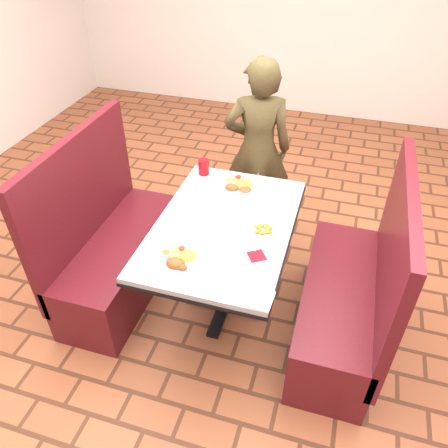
{
  "coord_description": "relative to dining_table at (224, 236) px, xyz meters",
  "views": [
    {
      "loc": [
        0.6,
        -1.97,
        2.37
      ],
      "look_at": [
        0.0,
        0.0,
        0.75
      ],
      "focal_mm": 35.0,
      "sensor_mm": 36.0,
      "label": 1
    }
  ],
  "objects": [
    {
      "name": "paper_napkin",
      "position": [
        0.31,
        -0.53,
        0.1
      ],
      "size": [
        0.19,
        0.15,
        0.01
      ],
      "primitive_type": "cube",
      "rotation": [
        0.0,
        0.0,
        -0.05
      ],
      "color": "white",
      "rests_on": "dining_table"
    },
    {
      "name": "lettuce_shreds",
      "position": [
        0.04,
        0.06,
        0.1
      ],
      "size": [
        0.28,
        0.32,
        0.0
      ],
      "primitive_type": null,
      "color": "#85C74F",
      "rests_on": "dining_table"
    },
    {
      "name": "near_dinner_plate",
      "position": [
        -0.13,
        -0.38,
        0.12
      ],
      "size": [
        0.25,
        0.25,
        0.08
      ],
      "rotation": [
        0.0,
        0.0,
        -0.24
      ],
      "color": "white",
      "rests_on": "dining_table"
    },
    {
      "name": "dining_table",
      "position": [
        0.0,
        0.0,
        0.0
      ],
      "size": [
        0.81,
        1.21,
        0.75
      ],
      "color": "#A7A9AB",
      "rests_on": "ground"
    },
    {
      "name": "diner_person",
      "position": [
        -0.03,
        1.01,
        0.07
      ],
      "size": [
        0.6,
        0.48,
        1.44
      ],
      "primitive_type": "imported",
      "rotation": [
        0.0,
        0.0,
        3.42
      ],
      "color": "brown",
      "rests_on": "ground"
    },
    {
      "name": "far_dinner_plate",
      "position": [
        -0.02,
        0.41,
        0.12
      ],
      "size": [
        0.28,
        0.28,
        0.07
      ],
      "rotation": [
        0.0,
        0.0,
        0.27
      ],
      "color": "white",
      "rests_on": "dining_table"
    },
    {
      "name": "plantain_plate",
      "position": [
        0.24,
        -0.0,
        0.11
      ],
      "size": [
        0.17,
        0.17,
        0.03
      ],
      "rotation": [
        0.0,
        0.0,
        0.24
      ],
      "color": "white",
      "rests_on": "dining_table"
    },
    {
      "name": "knife_utensil",
      "position": [
        -0.05,
        -0.37,
        0.11
      ],
      "size": [
        0.03,
        0.15,
        0.0
      ],
      "primitive_type": "cube",
      "rotation": [
        0.0,
        0.0,
        0.13
      ],
      "color": "silver",
      "rests_on": "dining_table"
    },
    {
      "name": "room",
      "position": [
        0.0,
        0.0,
        1.26
      ],
      "size": [
        7.0,
        7.04,
        2.82
      ],
      "color": "#9E5533",
      "rests_on": "ground"
    },
    {
      "name": "maroon_napkin",
      "position": [
        0.26,
        -0.22,
        0.1
      ],
      "size": [
        0.13,
        0.13,
        0.0
      ],
      "primitive_type": "cube",
      "rotation": [
        0.0,
        0.0,
        0.58
      ],
      "color": "maroon",
      "rests_on": "dining_table"
    },
    {
      "name": "red_tumbler",
      "position": [
        -0.3,
        0.51,
        0.15
      ],
      "size": [
        0.07,
        0.07,
        0.11
      ],
      "primitive_type": "cylinder",
      "color": "red",
      "rests_on": "dining_table"
    },
    {
      "name": "booth_bench_right",
      "position": [
        0.8,
        0.0,
        -0.32
      ],
      "size": [
        0.47,
        1.2,
        1.17
      ],
      "color": "#5A141C",
      "rests_on": "ground"
    },
    {
      "name": "spoon_utensil",
      "position": [
        0.21,
        -0.13,
        0.1
      ],
      "size": [
        0.05,
        0.12,
        0.0
      ],
      "primitive_type": "cube",
      "rotation": [
        0.0,
        0.0,
        0.37
      ],
      "color": "silver",
      "rests_on": "dining_table"
    },
    {
      "name": "fork_utensil",
      "position": [
        -0.14,
        -0.36,
        0.11
      ],
      "size": [
        0.05,
        0.16,
        0.0
      ],
      "primitive_type": "cube",
      "rotation": [
        0.0,
        0.0,
        0.26
      ],
      "color": "silver",
      "rests_on": "dining_table"
    },
    {
      "name": "booth_bench_left",
      "position": [
        -0.8,
        0.0,
        -0.32
      ],
      "size": [
        0.47,
        1.2,
        1.17
      ],
      "color": "#5A141C",
      "rests_on": "ground"
    }
  ]
}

